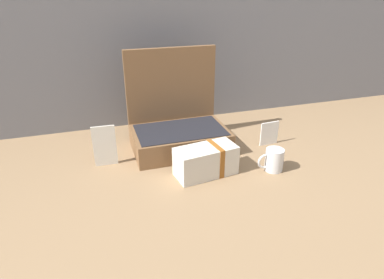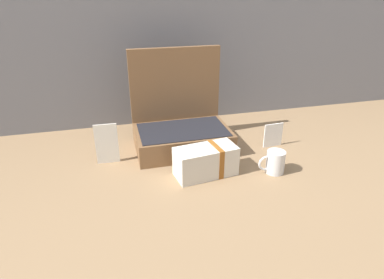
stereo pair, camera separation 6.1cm
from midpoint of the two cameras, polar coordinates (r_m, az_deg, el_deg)
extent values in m
plane|color=#8C6D4C|center=(1.33, 0.62, -5.43)|extent=(6.00, 6.00, 0.00)
cube|color=brown|center=(1.47, -0.40, -0.10)|extent=(0.41, 0.26, 0.10)
cube|color=black|center=(1.45, -0.41, 1.68)|extent=(0.38, 0.23, 0.00)
cube|color=brown|center=(1.54, -1.72, 7.71)|extent=(0.41, 0.02, 0.43)
cube|color=silver|center=(1.28, 3.74, -3.79)|extent=(0.25, 0.14, 0.12)
cube|color=#99561E|center=(1.30, 5.38, -3.44)|extent=(0.04, 0.12, 0.12)
cylinder|color=silver|center=(1.35, 15.44, -3.76)|extent=(0.07, 0.07, 0.09)
torus|color=silver|center=(1.33, 13.90, -4.00)|extent=(0.06, 0.01, 0.06)
cube|color=silver|center=(1.39, -13.25, -0.74)|extent=(0.09, 0.01, 0.17)
cube|color=white|center=(1.56, 14.89, 0.72)|extent=(0.09, 0.01, 0.11)
camera|label=1|loc=(0.03, -88.60, 0.66)|focal=30.97mm
camera|label=2|loc=(0.03, 91.40, -0.66)|focal=30.97mm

